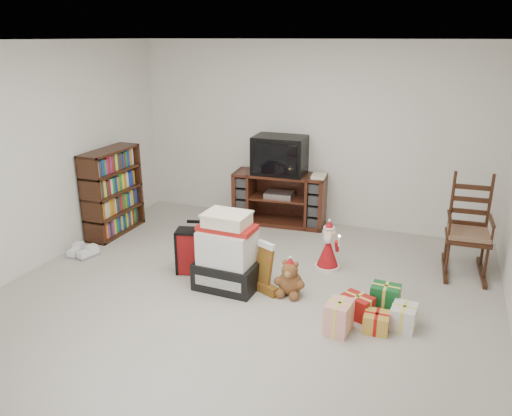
{
  "coord_description": "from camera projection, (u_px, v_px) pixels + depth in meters",
  "views": [
    {
      "loc": [
        1.75,
        -4.11,
        2.53
      ],
      "look_at": [
        -0.07,
        0.6,
        0.79
      ],
      "focal_mm": 35.0,
      "sensor_mm": 36.0,
      "label": 1
    }
  ],
  "objects": [
    {
      "name": "rocking_chair",
      "position": [
        467.0,
        238.0,
        5.57
      ],
      "size": [
        0.51,
        0.79,
        1.16
      ],
      "rotation": [
        0.0,
        0.0,
        0.06
      ],
      "color": "#391C0F",
      "rests_on": "floor"
    },
    {
      "name": "gift_cluster",
      "position": [
        374.0,
        312.0,
        4.6
      ],
      "size": [
        0.72,
        0.82,
        0.25
      ],
      "color": "#A51712",
      "rests_on": "floor"
    },
    {
      "name": "gift_pile",
      "position": [
        228.0,
        256.0,
        5.21
      ],
      "size": [
        0.66,
        0.49,
        0.81
      ],
      "rotation": [
        0.0,
        0.0,
        -0.03
      ],
      "color": "black",
      "rests_on": "floor"
    },
    {
      "name": "room",
      "position": [
        240.0,
        182.0,
        4.64
      ],
      "size": [
        5.01,
        5.01,
        2.51
      ],
      "color": "#ADA79E",
      "rests_on": "ground"
    },
    {
      "name": "sneaker_pair",
      "position": [
        82.0,
        252.0,
        6.05
      ],
      "size": [
        0.34,
        0.29,
        0.1
      ],
      "rotation": [
        0.0,
        0.0,
        -0.01
      ],
      "color": "white",
      "rests_on": "floor"
    },
    {
      "name": "bookshelf",
      "position": [
        113.0,
        193.0,
        6.64
      ],
      "size": [
        0.31,
        0.94,
        1.14
      ],
      "color": "#391C0F",
      "rests_on": "floor"
    },
    {
      "name": "santa_figurine",
      "position": [
        328.0,
        250.0,
        5.67
      ],
      "size": [
        0.29,
        0.27,
        0.59
      ],
      "color": "#A01117",
      "rests_on": "floor"
    },
    {
      "name": "red_suitcase",
      "position": [
        195.0,
        251.0,
        5.56
      ],
      "size": [
        0.43,
        0.3,
        0.6
      ],
      "rotation": [
        0.0,
        0.0,
        0.27
      ],
      "color": "maroon",
      "rests_on": "floor"
    },
    {
      "name": "mrs_claus_figurine",
      "position": [
        215.0,
        247.0,
        5.73
      ],
      "size": [
        0.3,
        0.29,
        0.62
      ],
      "color": "#A01117",
      "rests_on": "floor"
    },
    {
      "name": "crt_television",
      "position": [
        280.0,
        155.0,
        6.83
      ],
      "size": [
        0.73,
        0.54,
        0.52
      ],
      "rotation": [
        0.0,
        0.0,
        0.05
      ],
      "color": "black",
      "rests_on": "tv_stand"
    },
    {
      "name": "stocking",
      "position": [
        264.0,
        266.0,
        5.17
      ],
      "size": [
        0.28,
        0.2,
        0.54
      ],
      "primitive_type": null,
      "rotation": [
        0.0,
        0.0,
        -0.43
      ],
      "color": "#107C0D",
      "rests_on": "floor"
    },
    {
      "name": "teddy_bear",
      "position": [
        290.0,
        280.0,
        5.11
      ],
      "size": [
        0.25,
        0.22,
        0.37
      ],
      "color": "brown",
      "rests_on": "floor"
    },
    {
      "name": "tv_stand",
      "position": [
        280.0,
        199.0,
        7.02
      ],
      "size": [
        1.31,
        0.57,
        0.73
      ],
      "rotation": [
        0.0,
        0.0,
        0.09
      ],
      "color": "#492315",
      "rests_on": "floor"
    }
  ]
}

